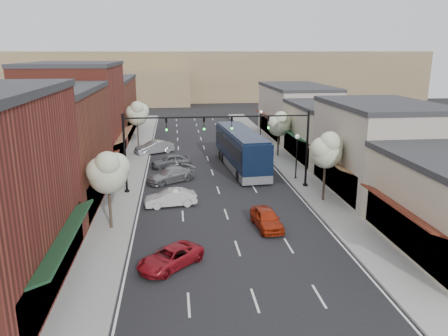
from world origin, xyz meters
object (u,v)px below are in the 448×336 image
object	(u,v)px
red_hatchback	(267,218)
parked_car_c	(171,175)
lamp_post_far	(261,121)
parked_car_d	(171,161)
coach_bus	(241,149)
tree_right_far	(279,123)
signal_mast_right	(281,138)
tree_left_far	(137,113)
tree_left_near	(108,171)
parked_car_b	(171,198)
tree_right_near	(327,149)
lamp_post_near	(297,149)
signal_mast_left	(152,141)
parked_car_a	(170,258)
parked_car_e	(154,147)

from	to	relation	value
red_hatchback	parked_car_c	world-z (taller)	red_hatchback
lamp_post_far	red_hatchback	bearing A→B (deg)	-100.38
parked_car_d	coach_bus	bearing A→B (deg)	65.02
tree_right_far	coach_bus	world-z (taller)	tree_right_far
red_hatchback	parked_car_c	distance (m)	13.70
tree_right_far	parked_car_c	bearing A→B (deg)	-144.60
signal_mast_right	tree_left_far	distance (m)	22.68
tree_left_near	coach_bus	distance (m)	19.08
tree_left_near	lamp_post_far	size ratio (longest dim) A/B	1.28
parked_car_b	tree_right_near	bearing A→B (deg)	80.10
signal_mast_right	tree_right_near	size ratio (longest dim) A/B	1.38
tree_right_far	tree_left_near	world-z (taller)	tree_left_near
tree_left_far	parked_car_d	bearing A→B (deg)	-66.62
lamp_post_near	tree_right_near	bearing A→B (deg)	-85.23
signal_mast_left	lamp_post_far	xyz separation A→B (m)	(13.42, 20.00, -1.62)
lamp_post_far	parked_car_a	xyz separation A→B (m)	(-12.00, -33.95, -2.43)
red_hatchback	parked_car_d	size ratio (longest dim) A/B	0.96
parked_car_a	parked_car_c	bearing A→B (deg)	136.40
red_hatchback	parked_car_a	bearing A→B (deg)	-148.06
tree_left_far	lamp_post_near	world-z (taller)	tree_left_far
tree_right_near	tree_left_far	xyz separation A→B (m)	(-16.60, 22.00, 0.15)
signal_mast_left	parked_car_b	xyz separation A→B (m)	(1.42, -3.65, -3.95)
tree_right_far	lamp_post_far	world-z (taller)	tree_right_far
tree_right_near	parked_car_e	world-z (taller)	tree_right_near
tree_left_near	tree_left_far	xyz separation A→B (m)	(-0.00, 26.00, 0.38)
tree_right_near	tree_left_far	distance (m)	27.56
signal_mast_right	tree_left_far	bearing A→B (deg)	127.71
lamp_post_near	tree_left_near	bearing A→B (deg)	-146.67
tree_left_near	coach_bus	size ratio (longest dim) A/B	0.42
signal_mast_right	tree_left_near	world-z (taller)	signal_mast_right
lamp_post_near	red_hatchback	distance (m)	12.80
tree_left_near	parked_car_b	size ratio (longest dim) A/B	1.39
tree_right_far	coach_bus	xyz separation A→B (m)	(-5.21, -4.84, -1.88)
tree_right_near	tree_right_far	xyz separation A→B (m)	(0.00, 16.00, -0.46)
parked_car_d	signal_mast_left	bearing A→B (deg)	-23.10
red_hatchback	parked_car_a	distance (m)	8.38
signal_mast_left	parked_car_c	world-z (taller)	signal_mast_left
tree_right_far	parked_car_b	size ratio (longest dim) A/B	1.32
coach_bus	parked_car_a	size ratio (longest dim) A/B	3.27
parked_car_d	parked_car_e	xyz separation A→B (m)	(-2.00, 6.71, 0.06)
lamp_post_near	tree_left_far	bearing A→B (deg)	136.11
tree_right_far	parked_car_e	xyz separation A→B (m)	(-14.55, 3.34, -3.22)
tree_right_near	lamp_post_near	size ratio (longest dim) A/B	1.34
parked_car_a	parked_car_c	xyz separation A→B (m)	(0.00, 16.98, 0.11)
parked_car_c	red_hatchback	bearing A→B (deg)	-2.47
tree_right_near	tree_left_far	bearing A→B (deg)	127.04
red_hatchback	parked_car_b	world-z (taller)	red_hatchback
signal_mast_left	tree_right_far	xyz separation A→B (m)	(13.97, 11.95, -0.63)
signal_mast_left	parked_car_a	xyz separation A→B (m)	(1.42, -13.95, -4.05)
parked_car_b	tree_left_far	bearing A→B (deg)	-177.45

